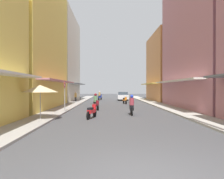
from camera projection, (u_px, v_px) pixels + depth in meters
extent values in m
plane|color=#424244|center=(115.00, 106.00, 24.09)|extent=(102.69, 102.69, 0.00)
cube|color=#9E9991|center=(70.00, 105.00, 23.98)|extent=(1.92, 54.68, 0.12)
cube|color=#ADA89E|center=(161.00, 105.00, 24.19)|extent=(1.92, 54.68, 0.12)
cube|color=#EFD159|center=(25.00, 21.00, 20.94)|extent=(6.00, 12.48, 17.90)
cube|color=#B7727F|center=(60.00, 81.00, 21.04)|extent=(1.10, 11.23, 0.12)
cube|color=silver|center=(57.00, 59.00, 33.68)|extent=(6.00, 11.90, 13.84)
cube|color=slate|center=(78.00, 84.00, 33.77)|extent=(1.10, 10.71, 0.12)
cube|color=#B7727F|center=(209.00, 28.00, 20.62)|extent=(6.00, 13.10, 16.35)
cube|color=silver|center=(175.00, 81.00, 20.58)|extent=(1.10, 11.79, 0.12)
cube|color=#D88C4C|center=(171.00, 68.00, 33.40)|extent=(6.00, 10.55, 10.79)
cube|color=#EFD159|center=(149.00, 84.00, 33.35)|extent=(1.10, 9.49, 0.12)
cylinder|color=black|center=(101.00, 98.00, 36.78)|extent=(0.24, 0.56, 0.56)
cylinder|color=black|center=(99.00, 99.00, 35.58)|extent=(0.24, 0.56, 0.56)
cube|color=#1E38B7|center=(100.00, 97.00, 36.13)|extent=(0.57, 1.04, 0.24)
cube|color=black|center=(99.00, 96.00, 35.94)|extent=(0.44, 0.62, 0.14)
cylinder|color=#1E38B7|center=(101.00, 96.00, 36.66)|extent=(0.28, 0.28, 0.45)
cylinder|color=black|center=(101.00, 94.00, 36.65)|extent=(0.53, 0.19, 0.03)
cylinder|color=#BF8C3F|center=(100.00, 94.00, 35.98)|extent=(0.34, 0.34, 0.55)
sphere|color=#B2B2B7|center=(100.00, 92.00, 35.98)|extent=(0.26, 0.26, 0.26)
cylinder|color=black|center=(126.00, 102.00, 26.59)|extent=(0.18, 0.57, 0.56)
cylinder|color=black|center=(124.00, 101.00, 27.81)|extent=(0.18, 0.57, 0.56)
cube|color=orange|center=(125.00, 100.00, 27.25)|extent=(0.45, 1.03, 0.24)
cube|color=black|center=(124.00, 98.00, 27.44)|extent=(0.37, 0.60, 0.14)
cylinder|color=orange|center=(126.00, 99.00, 26.71)|extent=(0.28, 0.28, 0.45)
cylinder|color=black|center=(126.00, 97.00, 26.70)|extent=(0.55, 0.13, 0.03)
cylinder|color=black|center=(98.00, 108.00, 19.02)|extent=(0.25, 0.56, 0.56)
cylinder|color=black|center=(94.00, 106.00, 20.21)|extent=(0.25, 0.56, 0.56)
cube|color=maroon|center=(96.00, 105.00, 19.66)|extent=(0.57, 1.04, 0.24)
cube|color=black|center=(95.00, 102.00, 19.85)|extent=(0.44, 0.62, 0.14)
cylinder|color=maroon|center=(97.00, 103.00, 19.14)|extent=(0.28, 0.28, 0.45)
cylinder|color=black|center=(97.00, 100.00, 19.14)|extent=(0.53, 0.20, 0.03)
cylinder|color=#598C59|center=(96.00, 99.00, 19.80)|extent=(0.34, 0.34, 0.55)
sphere|color=maroon|center=(96.00, 95.00, 19.80)|extent=(0.26, 0.26, 0.26)
cylinder|color=black|center=(131.00, 110.00, 16.65)|extent=(0.11, 0.56, 0.56)
cylinder|color=black|center=(132.00, 112.00, 15.40)|extent=(0.11, 0.56, 0.56)
cube|color=black|center=(132.00, 108.00, 15.97)|extent=(0.33, 1.01, 0.24)
cube|color=black|center=(132.00, 106.00, 15.77)|extent=(0.31, 0.57, 0.14)
cylinder|color=black|center=(131.00, 105.00, 16.52)|extent=(0.28, 0.28, 0.45)
cylinder|color=black|center=(131.00, 102.00, 16.52)|extent=(0.55, 0.06, 0.03)
cylinder|color=#99333F|center=(132.00, 102.00, 15.82)|extent=(0.34, 0.34, 0.55)
sphere|color=#1E38B7|center=(132.00, 96.00, 15.82)|extent=(0.26, 0.26, 0.26)
cylinder|color=black|center=(95.00, 113.00, 14.73)|extent=(0.23, 0.56, 0.56)
cylinder|color=black|center=(88.00, 115.00, 13.52)|extent=(0.23, 0.56, 0.56)
cube|color=red|center=(91.00, 111.00, 14.07)|extent=(0.54, 1.04, 0.24)
cube|color=black|center=(90.00, 109.00, 13.88)|extent=(0.42, 0.62, 0.14)
cylinder|color=red|center=(94.00, 108.00, 14.60)|extent=(0.28, 0.28, 0.45)
cylinder|color=black|center=(94.00, 104.00, 14.60)|extent=(0.54, 0.18, 0.03)
cube|color=silver|center=(123.00, 97.00, 35.37)|extent=(1.87, 4.14, 0.70)
cube|color=#333D47|center=(123.00, 94.00, 35.21)|extent=(1.65, 2.14, 0.60)
cylinder|color=black|center=(118.00, 98.00, 36.62)|extent=(0.20, 0.64, 0.64)
cylinder|color=black|center=(127.00, 98.00, 36.61)|extent=(0.20, 0.64, 0.64)
cylinder|color=black|center=(119.00, 99.00, 34.12)|extent=(0.20, 0.64, 0.64)
cylinder|color=black|center=(128.00, 99.00, 34.11)|extent=(0.20, 0.64, 0.64)
cylinder|color=#262628|center=(76.00, 100.00, 30.29)|extent=(0.28, 0.28, 0.74)
cylinder|color=#BF8C3F|center=(76.00, 95.00, 30.28)|extent=(0.34, 0.34, 0.62)
sphere|color=tan|center=(76.00, 92.00, 30.28)|extent=(0.22, 0.22, 0.22)
cylinder|color=#99999E|center=(40.00, 104.00, 13.06)|extent=(0.05, 0.05, 2.10)
cone|color=beige|center=(40.00, 89.00, 13.06)|extent=(2.23, 2.23, 0.45)
cylinder|color=gray|center=(65.00, 97.00, 17.45)|extent=(0.07, 0.07, 2.60)
cylinder|color=red|center=(65.00, 85.00, 17.44)|extent=(0.02, 0.60, 0.60)
cube|color=white|center=(65.00, 85.00, 17.44)|extent=(0.03, 0.40, 0.10)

